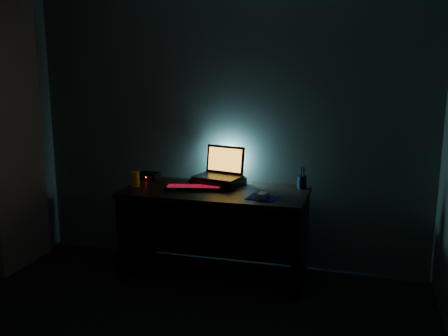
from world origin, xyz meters
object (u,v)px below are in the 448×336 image
(juice_glass, at_px, (135,179))
(router, at_px, (149,176))
(pen_cup, at_px, (302,182))
(laptop, at_px, (221,170))
(keyboard, at_px, (194,187))
(mouse, at_px, (263,195))

(juice_glass, xyz_separation_m, router, (-0.00, 0.29, -0.03))
(pen_cup, xyz_separation_m, router, (-1.36, -0.01, -0.02))
(pen_cup, relative_size, juice_glass, 0.84)
(laptop, height_order, router, laptop)
(keyboard, relative_size, juice_glass, 3.79)
(laptop, relative_size, mouse, 3.89)
(juice_glass, bearing_deg, pen_cup, 12.36)
(laptop, bearing_deg, juice_glass, -143.54)
(router, bearing_deg, mouse, -15.42)
(mouse, xyz_separation_m, juice_glass, (-1.10, 0.08, 0.04))
(juice_glass, bearing_deg, mouse, -3.97)
(pen_cup, height_order, juice_glass, juice_glass)
(pen_cup, relative_size, router, 0.60)
(router, bearing_deg, laptop, 2.47)
(pen_cup, bearing_deg, juice_glass, -167.64)
(mouse, bearing_deg, laptop, 148.21)
(router, bearing_deg, pen_cup, 3.29)
(laptop, distance_m, pen_cup, 0.70)
(keyboard, bearing_deg, router, 141.44)
(pen_cup, distance_m, router, 1.36)
(pen_cup, bearing_deg, mouse, -124.33)
(juice_glass, bearing_deg, keyboard, 4.45)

